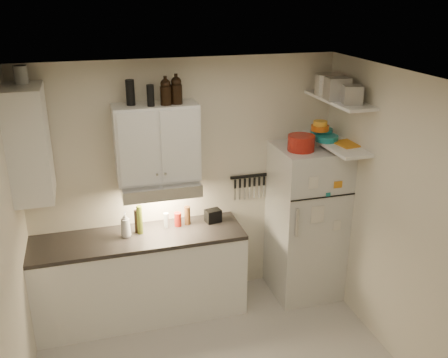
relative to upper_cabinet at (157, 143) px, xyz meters
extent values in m
cube|color=silver|center=(0.30, -1.33, 0.78)|extent=(3.20, 3.00, 0.02)
cube|color=beige|center=(0.30, 0.18, -0.53)|extent=(3.20, 0.02, 2.60)
cube|color=beige|center=(-1.31, -1.33, -0.53)|extent=(0.02, 3.00, 2.60)
cube|color=beige|center=(1.91, -1.33, -0.53)|extent=(0.02, 3.00, 2.60)
cube|color=white|center=(-0.25, -0.14, -1.39)|extent=(2.10, 0.60, 0.88)
cube|color=#292523|center=(-0.25, -0.14, -0.93)|extent=(2.10, 0.62, 0.04)
cube|color=white|center=(0.00, 0.00, 0.00)|extent=(0.80, 0.33, 0.75)
cube|color=white|center=(-1.14, -0.14, 0.12)|extent=(0.33, 0.55, 1.00)
cube|color=silver|center=(0.00, -0.06, -0.44)|extent=(0.76, 0.46, 0.12)
cube|color=silver|center=(1.55, -0.18, -0.98)|extent=(0.70, 0.68, 1.70)
cube|color=white|center=(1.75, -0.31, 0.38)|extent=(0.30, 0.95, 0.03)
cube|color=white|center=(1.75, -0.31, -0.07)|extent=(0.30, 0.95, 0.03)
cube|color=black|center=(1.00, 0.15, -0.51)|extent=(0.42, 0.02, 0.03)
cylinder|color=#A31D13|center=(1.40, -0.26, -0.05)|extent=(0.28, 0.28, 0.16)
cube|color=orange|center=(1.82, -0.42, -0.08)|extent=(0.25, 0.29, 0.09)
cylinder|color=silver|center=(1.63, -0.17, -0.08)|extent=(0.07, 0.07, 0.09)
cylinder|color=silver|center=(1.74, -0.09, 0.49)|extent=(0.38, 0.38, 0.20)
cube|color=#AAAAAD|center=(1.69, -0.36, 0.50)|extent=(0.24, 0.22, 0.21)
cube|color=#AAAAAD|center=(1.74, -0.56, 0.47)|extent=(0.21, 0.21, 0.17)
cylinder|color=#16797C|center=(1.69, -0.10, 0.00)|extent=(0.23, 0.23, 0.09)
cylinder|color=#D55D14|center=(1.64, -0.17, 0.07)|extent=(0.18, 0.18, 0.05)
cylinder|color=gold|center=(1.64, -0.17, 0.12)|extent=(0.14, 0.14, 0.05)
cylinder|color=#16797C|center=(1.68, -0.25, -0.02)|extent=(0.25, 0.25, 0.06)
cylinder|color=black|center=(-0.05, -0.08, 0.47)|extent=(0.07, 0.07, 0.20)
cylinder|color=black|center=(-0.22, 0.02, 0.49)|extent=(0.11, 0.11, 0.24)
cylinder|color=silver|center=(-1.13, -0.01, 0.70)|extent=(0.15, 0.15, 0.15)
imported|color=white|center=(-0.36, -0.12, -0.76)|extent=(0.13, 0.13, 0.29)
cylinder|color=brown|center=(0.28, -0.01, -0.81)|extent=(0.06, 0.06, 0.20)
cylinder|color=#4B5715|center=(-0.22, -0.09, -0.76)|extent=(0.06, 0.06, 0.30)
cylinder|color=black|center=(-0.25, -0.05, -0.78)|extent=(0.07, 0.07, 0.24)
cylinder|color=silver|center=(0.06, -0.02, -0.83)|extent=(0.06, 0.06, 0.15)
cylinder|color=#A31D13|center=(0.17, -0.02, -0.83)|extent=(0.09, 0.09, 0.15)
cube|color=black|center=(0.55, -0.03, -0.84)|extent=(0.18, 0.14, 0.13)
camera|label=1|loc=(-0.65, -4.61, 1.39)|focal=40.00mm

